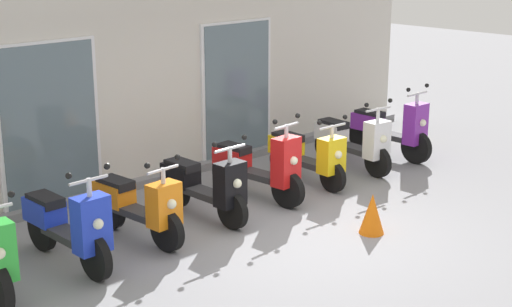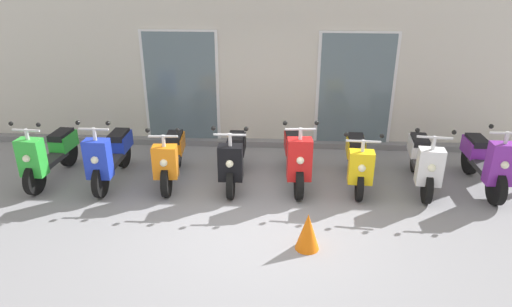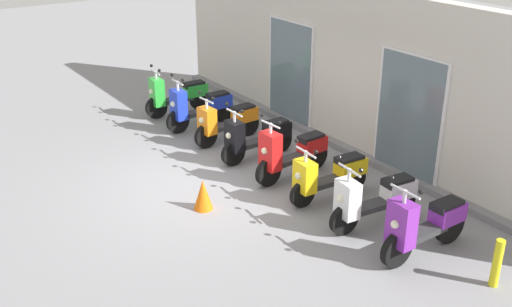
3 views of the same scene
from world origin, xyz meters
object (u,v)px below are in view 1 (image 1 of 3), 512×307
at_px(curb_bollard, 416,124).
at_px(scooter_red, 259,166).
at_px(scooter_orange, 137,205).
at_px(scooter_purple, 391,129).
at_px(scooter_white, 353,141).
at_px(scooter_yellow, 307,155).
at_px(scooter_blue, 68,225).
at_px(traffic_cone, 372,214).
at_px(scooter_black, 204,185).

bearing_deg(curb_bollard, scooter_red, -177.24).
bearing_deg(scooter_orange, scooter_red, 0.99).
bearing_deg(scooter_purple, curb_bollard, 11.54).
bearing_deg(curb_bollard, scooter_purple, -168.46).
bearing_deg(curb_bollard, scooter_white, -174.23).
xyz_separation_m(scooter_yellow, scooter_purple, (2.06, -0.03, 0.04)).
bearing_deg(scooter_blue, scooter_orange, 4.59).
xyz_separation_m(scooter_red, scooter_purple, (3.09, -0.02, 0.01)).
distance_m(scooter_yellow, scooter_white, 1.06).
height_order(scooter_blue, scooter_orange, scooter_blue).
bearing_deg(scooter_orange, scooter_yellow, 0.90).
relative_size(scooter_purple, traffic_cone, 3.18).
bearing_deg(scooter_yellow, curb_bollard, 3.44).
xyz_separation_m(scooter_red, scooter_white, (2.08, -0.01, -0.01)).
bearing_deg(scooter_blue, traffic_cone, -29.01).
relative_size(scooter_black, scooter_white, 1.00).
height_order(scooter_black, curb_bollard, scooter_black).
distance_m(scooter_orange, scooter_purple, 5.20).
xyz_separation_m(scooter_blue, scooter_black, (2.08, 0.08, -0.02)).
distance_m(scooter_red, scooter_purple, 3.09).
height_order(scooter_red, traffic_cone, scooter_red).
height_order(scooter_orange, curb_bollard, scooter_orange).
relative_size(scooter_black, traffic_cone, 3.13).
xyz_separation_m(scooter_blue, scooter_yellow, (4.14, 0.13, -0.04)).
bearing_deg(traffic_cone, scooter_black, 121.71).
relative_size(scooter_black, curb_bollard, 2.32).
xyz_separation_m(scooter_red, scooter_yellow, (1.02, 0.01, -0.03)).
bearing_deg(scooter_blue, curb_bollard, 2.50).
bearing_deg(scooter_black, traffic_cone, -58.29).
height_order(scooter_yellow, scooter_white, scooter_white).
bearing_deg(scooter_orange, scooter_black, 0.04).
height_order(scooter_black, traffic_cone, scooter_black).
xyz_separation_m(scooter_orange, curb_bollard, (6.25, 0.24, -0.10)).
distance_m(scooter_black, curb_bollard, 5.19).
bearing_deg(scooter_white, scooter_blue, -178.79).
xyz_separation_m(scooter_purple, curb_bollard, (1.06, 0.22, -0.14)).
bearing_deg(scooter_orange, traffic_cone, -40.09).
height_order(scooter_orange, scooter_black, scooter_black).
bearing_deg(traffic_cone, scooter_white, 44.12).
xyz_separation_m(scooter_black, traffic_cone, (1.16, -1.88, -0.20)).
bearing_deg(scooter_orange, scooter_blue, -175.41).
bearing_deg(scooter_red, scooter_purple, -0.30).
distance_m(scooter_black, scooter_red, 1.04).
xyz_separation_m(scooter_white, scooter_purple, (1.00, -0.01, 0.02)).
height_order(scooter_orange, scooter_red, scooter_red).
distance_m(scooter_orange, scooter_black, 1.07).
height_order(scooter_orange, scooter_purple, scooter_purple).
xyz_separation_m(scooter_red, traffic_cone, (0.12, -1.91, -0.22)).
bearing_deg(scooter_red, traffic_cone, -86.42).
relative_size(scooter_white, curb_bollard, 2.33).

